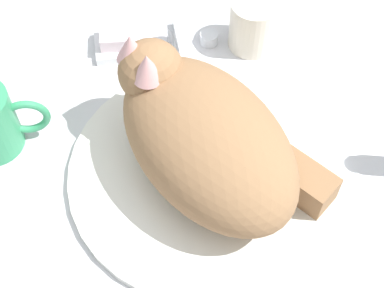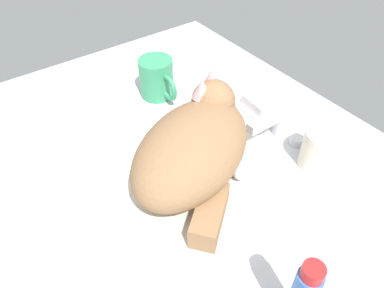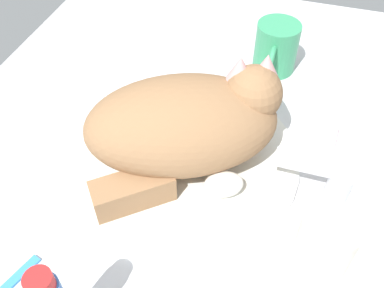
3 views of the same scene
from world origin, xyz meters
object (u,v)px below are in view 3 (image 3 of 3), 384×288
(rinse_cup, at_px, (326,242))
(soap_bar, at_px, (350,146))
(cat, at_px, (188,123))
(coffee_mug, at_px, (276,48))
(faucet, at_px, (329,180))

(rinse_cup, distance_m, soap_bar, 0.20)
(cat, xyz_separation_m, coffee_mug, (-0.27, 0.09, -0.03))
(coffee_mug, distance_m, soap_bar, 0.24)
(coffee_mug, bearing_deg, faucet, 24.59)
(cat, xyz_separation_m, rinse_cup, (0.11, 0.21, -0.04))
(coffee_mug, relative_size, rinse_cup, 1.52)
(faucet, distance_m, rinse_cup, 0.11)
(faucet, bearing_deg, cat, -90.72)
(rinse_cup, xyz_separation_m, soap_bar, (-0.19, 0.02, -0.02))
(faucet, height_order, rinse_cup, rinse_cup)
(soap_bar, bearing_deg, cat, -71.10)
(faucet, height_order, cat, cat)
(rinse_cup, bearing_deg, coffee_mug, -161.69)
(cat, height_order, soap_bar, cat)
(faucet, relative_size, rinse_cup, 1.48)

